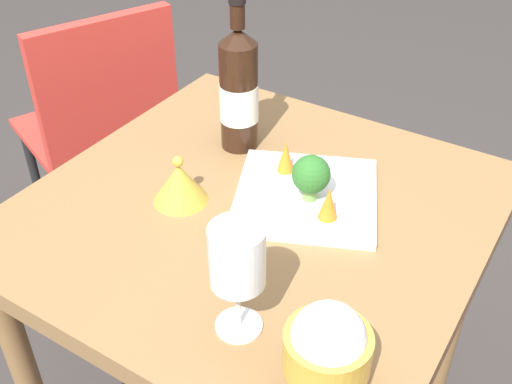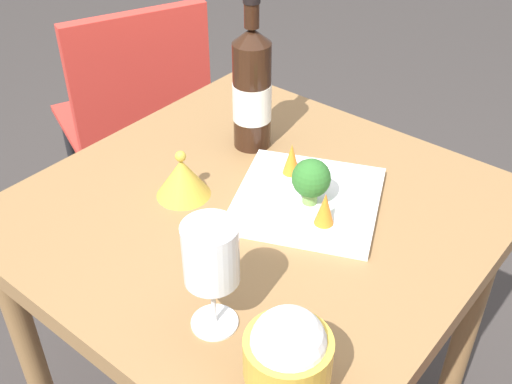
% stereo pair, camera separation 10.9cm
% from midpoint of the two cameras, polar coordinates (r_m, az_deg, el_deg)
% --- Properties ---
extents(dining_table, '(0.78, 0.78, 0.75)m').
position_cam_midpoint_polar(dining_table, '(1.17, -2.67, -5.38)').
color(dining_table, olive).
rests_on(dining_table, ground_plane).
extents(chair_by_wall, '(0.52, 0.52, 0.85)m').
position_cam_midpoint_polar(chair_by_wall, '(1.88, -15.50, 6.57)').
color(chair_by_wall, red).
rests_on(chair_by_wall, ground_plane).
extents(wine_bottle, '(0.08, 0.08, 0.32)m').
position_cam_midpoint_polar(wine_bottle, '(1.21, -4.20, 9.32)').
color(wine_bottle, black).
rests_on(wine_bottle, dining_table).
extents(wine_glass, '(0.08, 0.08, 0.18)m').
position_cam_midpoint_polar(wine_glass, '(0.81, -5.61, -6.34)').
color(wine_glass, white).
rests_on(wine_glass, dining_table).
extents(rice_bowl, '(0.11, 0.11, 0.14)m').
position_cam_midpoint_polar(rice_bowl, '(0.78, 2.49, -14.56)').
color(rice_bowl, gold).
rests_on(rice_bowl, dining_table).
extents(rice_bowl_lid, '(0.10, 0.10, 0.09)m').
position_cam_midpoint_polar(rice_bowl_lid, '(1.11, -9.84, 0.76)').
color(rice_bowl_lid, gold).
rests_on(rice_bowl_lid, dining_table).
extents(serving_plate, '(0.33, 0.33, 0.02)m').
position_cam_midpoint_polar(serving_plate, '(1.11, 1.87, -0.44)').
color(serving_plate, white).
rests_on(serving_plate, dining_table).
extents(broccoli_floret, '(0.07, 0.07, 0.09)m').
position_cam_midpoint_polar(broccoli_floret, '(1.07, 2.20, 1.45)').
color(broccoli_floret, '#729E4C').
rests_on(broccoli_floret, serving_plate).
extents(carrot_garnish_left, '(0.03, 0.03, 0.06)m').
position_cam_midpoint_polar(carrot_garnish_left, '(1.15, 0.13, 3.18)').
color(carrot_garnish_left, orange).
rests_on(carrot_garnish_left, serving_plate).
extents(carrot_garnish_right, '(0.03, 0.03, 0.06)m').
position_cam_midpoint_polar(carrot_garnish_right, '(1.04, 3.74, -1.16)').
color(carrot_garnish_right, orange).
rests_on(carrot_garnish_right, serving_plate).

